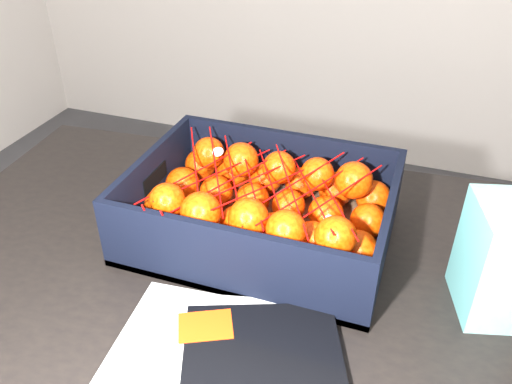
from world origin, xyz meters
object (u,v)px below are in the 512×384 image
(table, at_px, (254,319))
(magazine_stack, at_px, (218,377))
(produce_crate, at_px, (262,217))
(retail_carton, at_px, (495,260))

(table, height_order, magazine_stack, magazine_stack)
(produce_crate, xyz_separation_m, retail_carton, (0.36, -0.05, 0.05))
(magazine_stack, bearing_deg, retail_carton, 38.91)
(table, height_order, retail_carton, retail_carton)
(retail_carton, bearing_deg, table, 173.90)
(magazine_stack, bearing_deg, table, 96.70)
(table, relative_size, magazine_stack, 3.31)
(table, height_order, produce_crate, produce_crate)
(produce_crate, bearing_deg, table, -77.81)
(table, bearing_deg, produce_crate, 102.19)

